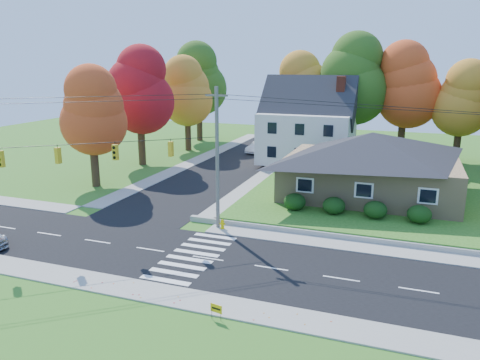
# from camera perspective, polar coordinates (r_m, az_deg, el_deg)

# --- Properties ---
(ground) EXTENTS (120.00, 120.00, 0.00)m
(ground) POSITION_cam_1_polar(r_m,az_deg,el_deg) (28.81, -3.93, -9.54)
(ground) COLOR #3D7923
(road_main) EXTENTS (90.00, 8.00, 0.02)m
(road_main) POSITION_cam_1_polar(r_m,az_deg,el_deg) (28.81, -3.93, -9.52)
(road_main) COLOR black
(road_main) RESTS_ON ground
(road_cross) EXTENTS (8.00, 44.00, 0.02)m
(road_cross) POSITION_cam_1_polar(r_m,az_deg,el_deg) (54.72, -0.59, 2.00)
(road_cross) COLOR black
(road_cross) RESTS_ON ground
(sidewalk_north) EXTENTS (90.00, 2.00, 0.08)m
(sidewalk_north) POSITION_cam_1_polar(r_m,az_deg,el_deg) (33.09, -0.41, -6.21)
(sidewalk_north) COLOR #9C9A90
(sidewalk_north) RESTS_ON ground
(sidewalk_south) EXTENTS (90.00, 2.00, 0.08)m
(sidewalk_south) POSITION_cam_1_polar(r_m,az_deg,el_deg) (24.77, -8.75, -13.75)
(sidewalk_south) COLOR #9C9A90
(sidewalk_south) RESTS_ON ground
(lawn) EXTENTS (30.00, 30.00, 0.50)m
(lawn) POSITION_cam_1_polar(r_m,az_deg,el_deg) (46.51, 22.05, -0.96)
(lawn) COLOR #3D7923
(lawn) RESTS_ON ground
(ranch_house) EXTENTS (14.60, 10.60, 5.40)m
(ranch_house) POSITION_cam_1_polar(r_m,az_deg,el_deg) (41.00, 15.64, 1.97)
(ranch_house) COLOR tan
(ranch_house) RESTS_ON lawn
(colonial_house) EXTENTS (10.40, 8.40, 9.60)m
(colonial_house) POSITION_cam_1_polar(r_m,az_deg,el_deg) (53.62, 8.29, 6.56)
(colonial_house) COLOR silver
(colonial_house) RESTS_ON lawn
(hedge_row) EXTENTS (10.70, 1.70, 1.27)m
(hedge_row) POSITION_cam_1_polar(r_m,az_deg,el_deg) (35.58, 13.77, -3.29)
(hedge_row) COLOR #163A10
(hedge_row) RESTS_ON lawn
(traffic_infrastructure) EXTENTS (38.10, 10.66, 10.00)m
(traffic_infrastructure) POSITION_cam_1_polar(r_m,az_deg,el_deg) (28.42, -3.28, 1.09)
(traffic_infrastructure) COLOR #666059
(traffic_infrastructure) RESTS_ON ground
(tree_lot_0) EXTENTS (6.72, 6.72, 12.51)m
(tree_lot_0) POSITION_cam_1_polar(r_m,az_deg,el_deg) (59.54, 7.68, 10.93)
(tree_lot_0) COLOR #3F2A19
(tree_lot_0) RESTS_ON lawn
(tree_lot_1) EXTENTS (7.84, 7.84, 14.60)m
(tree_lot_1) POSITION_cam_1_polar(r_m,az_deg,el_deg) (57.49, 13.47, 11.87)
(tree_lot_1) COLOR #3F2A19
(tree_lot_1) RESTS_ON lawn
(tree_lot_2) EXTENTS (7.28, 7.28, 13.56)m
(tree_lot_2) POSITION_cam_1_polar(r_m,az_deg,el_deg) (58.12, 19.54, 10.83)
(tree_lot_2) COLOR #3F2A19
(tree_lot_2) RESTS_ON lawn
(tree_lot_3) EXTENTS (6.16, 6.16, 11.47)m
(tree_lot_3) POSITION_cam_1_polar(r_m,az_deg,el_deg) (57.42, 25.46, 8.93)
(tree_lot_3) COLOR #3F2A19
(tree_lot_3) RESTS_ON lawn
(tree_west_0) EXTENTS (6.16, 6.16, 11.47)m
(tree_west_0) POSITION_cam_1_polar(r_m,az_deg,el_deg) (45.76, -17.75, 7.99)
(tree_west_0) COLOR #3F2A19
(tree_west_0) RESTS_ON ground
(tree_west_1) EXTENTS (7.28, 7.28, 13.56)m
(tree_west_1) POSITION_cam_1_polar(r_m,az_deg,el_deg) (54.42, -12.23, 10.61)
(tree_west_1) COLOR #3F2A19
(tree_west_1) RESTS_ON ground
(tree_west_2) EXTENTS (6.72, 6.72, 12.51)m
(tree_west_2) POSITION_cam_1_polar(r_m,az_deg,el_deg) (62.70, -6.49, 10.67)
(tree_west_2) COLOR #3F2A19
(tree_west_2) RESTS_ON ground
(tree_west_3) EXTENTS (7.84, 7.84, 14.60)m
(tree_west_3) POSITION_cam_1_polar(r_m,az_deg,el_deg) (70.70, -5.07, 12.16)
(tree_west_3) COLOR #3F2A19
(tree_west_3) RESTS_ON ground
(white_car) EXTENTS (2.49, 4.71, 1.48)m
(white_car) POSITION_cam_1_polar(r_m,az_deg,el_deg) (61.43, 2.29, 4.05)
(white_car) COLOR white
(white_car) RESTS_ON road_cross
(fire_hydrant) EXTENTS (0.43, 0.34, 0.76)m
(fire_hydrant) POSITION_cam_1_polar(r_m,az_deg,el_deg) (33.37, -2.16, -5.45)
(fire_hydrant) COLOR #DCC200
(fire_hydrant) RESTS_ON ground
(yard_sign) EXTENTS (0.61, 0.15, 0.77)m
(yard_sign) POSITION_cam_1_polar(r_m,az_deg,el_deg) (22.34, -2.92, -15.42)
(yard_sign) COLOR black
(yard_sign) RESTS_ON ground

